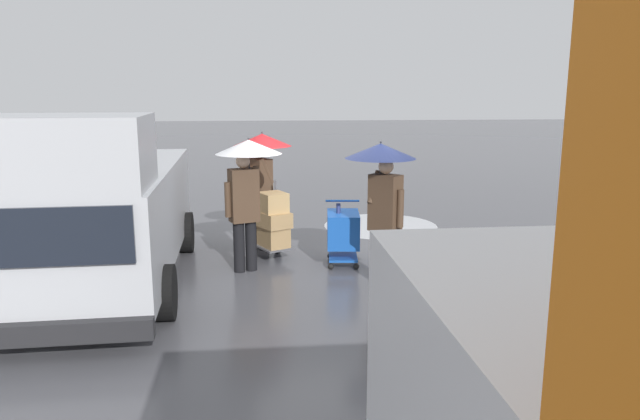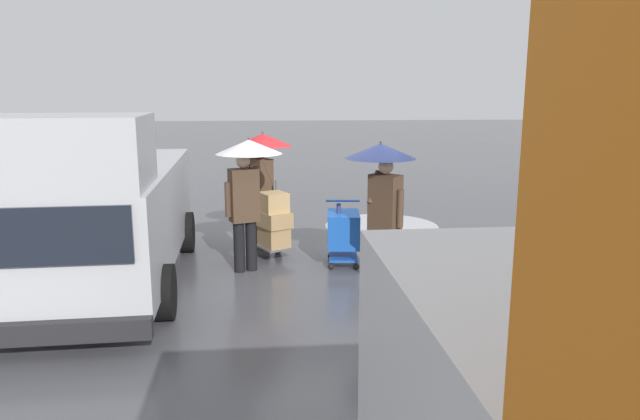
{
  "view_description": "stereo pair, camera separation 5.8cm",
  "coord_description": "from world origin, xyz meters",
  "views": [
    {
      "loc": [
        1.0,
        9.33,
        2.9
      ],
      "look_at": [
        0.2,
        0.4,
        1.05
      ],
      "focal_mm": 33.29,
      "sensor_mm": 36.0,
      "label": 1
    },
    {
      "loc": [
        0.94,
        9.33,
        2.9
      ],
      "look_at": [
        0.2,
        0.4,
        1.05
      ],
      "focal_mm": 33.29,
      "sensor_mm": 36.0,
      "label": 2
    }
  ],
  "objects": [
    {
      "name": "shopping_cart_vendor",
      "position": [
        -0.23,
        -0.16,
        0.57
      ],
      "size": [
        0.62,
        0.87,
        1.04
      ],
      "color": "#1951B2",
      "rests_on": "ground"
    },
    {
      "name": "pedestrian_white_side",
      "position": [
        1.12,
        -1.24,
        1.57
      ],
      "size": [
        1.04,
        1.04,
        2.15
      ],
      "color": "black",
      "rests_on": "ground"
    },
    {
      "name": "pedestrian_pink_side",
      "position": [
        1.33,
        0.05,
        1.58
      ],
      "size": [
        1.04,
        1.04,
        2.15
      ],
      "color": "black",
      "rests_on": "ground"
    },
    {
      "name": "slush_patch_mid_street",
      "position": [
        3.91,
        1.98,
        0.0
      ],
      "size": [
        1.32,
        1.32,
        0.01
      ],
      "primitive_type": "cylinder",
      "color": "silver",
      "rests_on": "ground"
    },
    {
      "name": "slush_patch_near_cluster",
      "position": [
        -1.39,
        -2.88,
        0.0
      ],
      "size": [
        2.42,
        2.42,
        0.01
      ],
      "primitive_type": "cylinder",
      "color": "silver",
      "rests_on": "ground"
    },
    {
      "name": "cargo_van_parked_right",
      "position": [
        3.36,
        0.75,
        1.18
      ],
      "size": [
        2.39,
        5.43,
        2.6
      ],
      "color": "#B7BABF",
      "rests_on": "ground"
    },
    {
      "name": "pedestrian_black_side",
      "position": [
        -0.68,
        0.85,
        1.58
      ],
      "size": [
        1.04,
        1.04,
        2.15
      ],
      "color": "black",
      "rests_on": "ground"
    },
    {
      "name": "hand_dolly_boxes",
      "position": [
        0.92,
        -0.58,
        0.65
      ],
      "size": [
        0.77,
        0.86,
        1.32
      ],
      "color": "#515156",
      "rests_on": "ground"
    },
    {
      "name": "slush_patch_under_van",
      "position": [
        4.43,
        0.35,
        0.0
      ],
      "size": [
        1.84,
        1.84,
        0.01
      ],
      "primitive_type": "cylinder",
      "color": "silver",
      "rests_on": "ground"
    },
    {
      "name": "ground_plane",
      "position": [
        0.0,
        0.0,
        0.0
      ],
      "size": [
        90.0,
        90.0,
        0.0
      ],
      "primitive_type": "plane",
      "color": "#4C4C51"
    }
  ]
}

